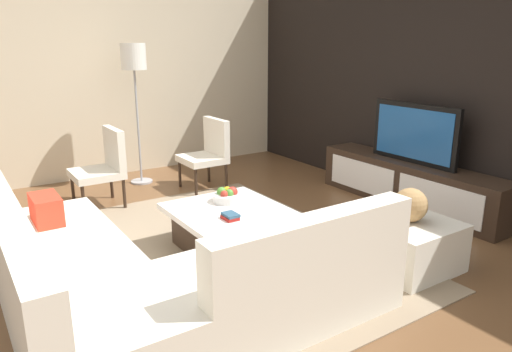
{
  "coord_description": "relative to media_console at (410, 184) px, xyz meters",
  "views": [
    {
      "loc": [
        3.31,
        -1.88,
        1.8
      ],
      "look_at": [
        -0.25,
        0.49,
        0.58
      ],
      "focal_mm": 33.45,
      "sensor_mm": 36.0,
      "label": 1
    }
  ],
  "objects": [
    {
      "name": "ground_plane",
      "position": [
        0.0,
        -2.4,
        -0.25
      ],
      "size": [
        14.0,
        14.0,
        0.0
      ],
      "primitive_type": "plane",
      "color": "brown"
    },
    {
      "name": "feature_wall_back",
      "position": [
        0.0,
        0.3,
        1.15
      ],
      "size": [
        6.4,
        0.12,
        2.8
      ],
      "primitive_type": "cube",
      "color": "black",
      "rests_on": "ground"
    },
    {
      "name": "side_wall_left",
      "position": [
        -3.2,
        -2.2,
        1.15
      ],
      "size": [
        0.12,
        5.2,
        2.8
      ],
      "primitive_type": "cube",
      "color": "beige",
      "rests_on": "ground"
    },
    {
      "name": "area_rug",
      "position": [
        -0.1,
        -2.4,
        -0.24
      ],
      "size": [
        3.36,
        2.46,
        0.01
      ],
      "primitive_type": "cube",
      "color": "gray",
      "rests_on": "ground"
    },
    {
      "name": "media_console",
      "position": [
        0.0,
        0.0,
        0.0
      ],
      "size": [
        2.32,
        0.45,
        0.5
      ],
      "color": "#332319",
      "rests_on": "ground"
    },
    {
      "name": "television",
      "position": [
        0.0,
        0.0,
        0.58
      ],
      "size": [
        1.09,
        0.06,
        0.65
      ],
      "color": "black",
      "rests_on": "media_console"
    },
    {
      "name": "sectional_couch",
      "position": [
        0.51,
        -3.28,
        0.03
      ],
      "size": [
        2.42,
        2.34,
        0.81
      ],
      "color": "silver",
      "rests_on": "ground"
    },
    {
      "name": "coffee_table",
      "position": [
        -0.1,
        -2.3,
        -0.05
      ],
      "size": [
        0.99,
        0.93,
        0.38
      ],
      "color": "#332319",
      "rests_on": "ground"
    },
    {
      "name": "accent_chair_near",
      "position": [
        -1.9,
        -2.84,
        0.24
      ],
      "size": [
        0.53,
        0.52,
        0.87
      ],
      "rotation": [
        0.0,
        0.0,
        0.09
      ],
      "color": "#332319",
      "rests_on": "ground"
    },
    {
      "name": "floor_lamp",
      "position": [
        -2.55,
        -2.19,
        1.24
      ],
      "size": [
        0.31,
        0.31,
        1.77
      ],
      "color": "#A5A5AA",
      "rests_on": "ground"
    },
    {
      "name": "ottoman",
      "position": [
        1.0,
        -1.26,
        -0.05
      ],
      "size": [
        0.7,
        0.7,
        0.4
      ],
      "primitive_type": "cube",
      "color": "silver",
      "rests_on": "ground"
    },
    {
      "name": "fruit_bowl",
      "position": [
        -0.28,
        -2.2,
        0.18
      ],
      "size": [
        0.28,
        0.28,
        0.14
      ],
      "color": "silver",
      "rests_on": "coffee_table"
    },
    {
      "name": "accent_chair_far",
      "position": [
        -1.86,
        -1.55,
        0.24
      ],
      "size": [
        0.53,
        0.5,
        0.87
      ],
      "rotation": [
        0.0,
        0.0,
        -0.07
      ],
      "color": "#332319",
      "rests_on": "ground"
    },
    {
      "name": "decorative_ball",
      "position": [
        1.0,
        -1.26,
        0.29
      ],
      "size": [
        0.27,
        0.27,
        0.27
      ],
      "primitive_type": "sphere",
      "color": "#AD8451",
      "rests_on": "ottoman"
    },
    {
      "name": "book_stack",
      "position": [
        0.12,
        -2.41,
        0.16
      ],
      "size": [
        0.15,
        0.11,
        0.05
      ],
      "color": "maroon",
      "rests_on": "coffee_table"
    }
  ]
}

